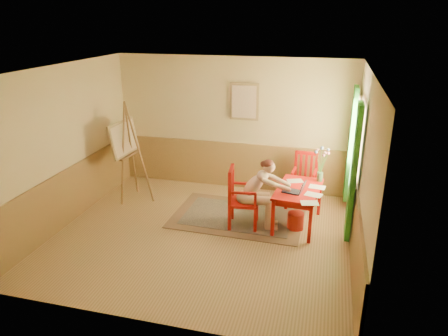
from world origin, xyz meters
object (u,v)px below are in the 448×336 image
(chair_left, at_px, (241,198))
(figure, at_px, (258,190))
(table, at_px, (298,193))
(laptop, at_px, (295,190))
(chair_back, at_px, (304,179))
(easel, at_px, (126,142))

(chair_left, distance_m, figure, 0.35)
(table, bearing_deg, laptop, -101.26)
(chair_back, bearing_deg, figure, -120.20)
(table, xyz_separation_m, easel, (-3.44, 0.33, 0.57))
(figure, bearing_deg, easel, 168.35)
(chair_left, bearing_deg, laptop, 4.59)
(chair_back, bearing_deg, laptop, -93.67)
(chair_back, bearing_deg, easel, -169.45)
(laptop, bearing_deg, figure, -176.84)
(table, bearing_deg, chair_back, 87.94)
(table, xyz_separation_m, figure, (-0.67, -0.24, 0.07))
(figure, bearing_deg, table, 19.55)
(chair_left, xyz_separation_m, figure, (0.30, 0.04, 0.16))
(table, relative_size, chair_back, 1.22)
(chair_left, relative_size, laptop, 2.66)
(chair_left, distance_m, chair_back, 1.62)
(chair_back, height_order, laptop, chair_back)
(table, distance_m, figure, 0.72)
(chair_back, bearing_deg, chair_left, -128.86)
(chair_back, relative_size, laptop, 2.51)
(figure, height_order, easel, easel)
(table, relative_size, easel, 0.62)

